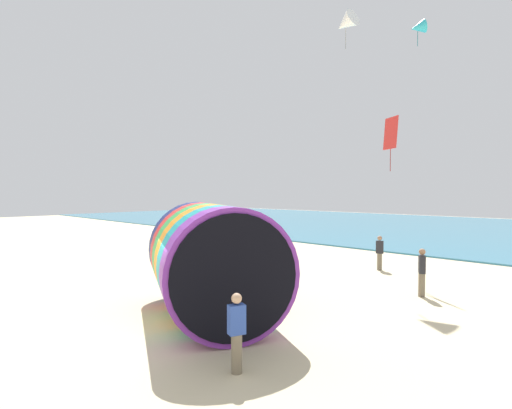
% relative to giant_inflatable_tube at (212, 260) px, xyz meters
% --- Properties ---
extents(ground_plane, '(120.00, 120.00, 0.00)m').
position_rel_giant_inflatable_tube_xyz_m(ground_plane, '(0.21, -1.58, -1.77)').
color(ground_plane, beige).
extents(sea, '(120.00, 40.00, 0.10)m').
position_rel_giant_inflatable_tube_xyz_m(sea, '(0.21, 36.17, -1.72)').
color(sea, teal).
rests_on(sea, ground).
extents(giant_inflatable_tube, '(6.62, 5.72, 3.54)m').
position_rel_giant_inflatable_tube_xyz_m(giant_inflatable_tube, '(0.00, 0.00, 0.00)').
color(giant_inflatable_tube, navy).
rests_on(giant_inflatable_tube, ground).
extents(kite_handler, '(0.33, 0.41, 1.75)m').
position_rel_giant_inflatable_tube_xyz_m(kite_handler, '(3.48, -2.14, -0.88)').
color(kite_handler, '#726651').
rests_on(kite_handler, ground).
extents(kite_red_diamond, '(0.96, 0.65, 2.54)m').
position_rel_giant_inflatable_tube_xyz_m(kite_red_diamond, '(1.06, 9.92, 4.88)').
color(kite_red_diamond, red).
extents(kite_cyan_delta, '(1.14, 1.13, 1.43)m').
position_rel_giant_inflatable_tube_xyz_m(kite_cyan_delta, '(0.68, 13.74, 11.01)').
color(kite_cyan_delta, '#2DB2C6').
extents(kite_white_delta, '(1.33, 1.08, 1.94)m').
position_rel_giant_inflatable_tube_xyz_m(kite_white_delta, '(-1.47, 10.02, 10.77)').
color(kite_white_delta, white).
extents(bystander_mid_beach, '(0.37, 0.42, 1.81)m').
position_rel_giant_inflatable_tube_xyz_m(bystander_mid_beach, '(3.80, 6.96, -0.84)').
color(bystander_mid_beach, '#726651').
rests_on(bystander_mid_beach, ground).
extents(bystander_far_left, '(0.42, 0.35, 1.72)m').
position_rel_giant_inflatable_tube_xyz_m(bystander_far_left, '(0.24, 10.56, -0.89)').
color(bystander_far_left, '#726651').
rests_on(bystander_far_left, ground).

